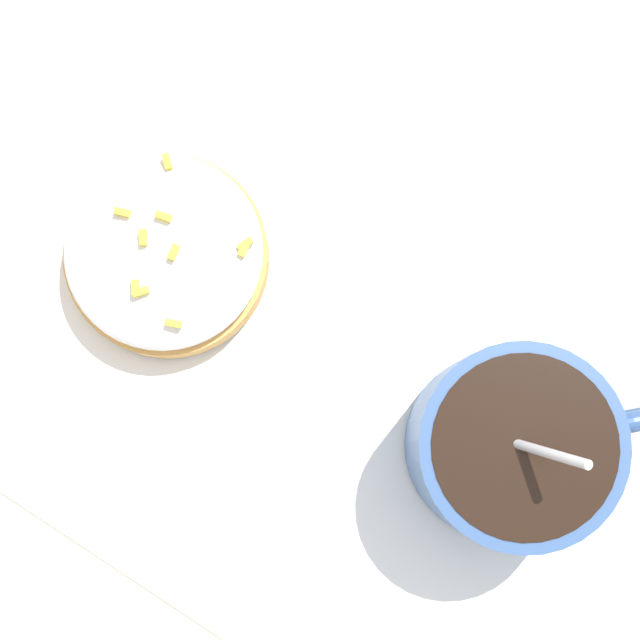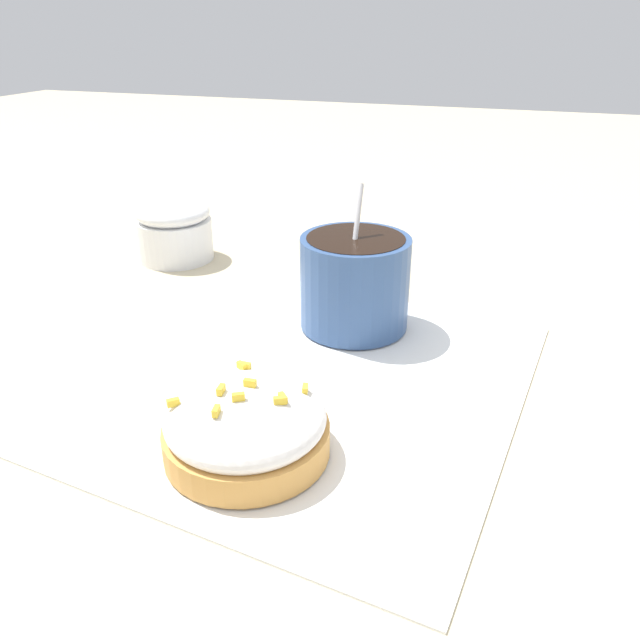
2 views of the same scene
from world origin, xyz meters
name	(u,v)px [view 1 (image 1 of 2)]	position (x,y,z in m)	size (l,w,h in m)	color
ground_plane	(338,341)	(0.00, 0.00, 0.00)	(3.00, 3.00, 0.00)	#C6B793
paper_napkin	(338,341)	(0.00, 0.00, 0.00)	(0.34, 0.33, 0.00)	white
coffee_cup	(514,446)	(-0.09, 0.01, 0.04)	(0.10, 0.09, 0.11)	#335184
frosted_pastry	(167,250)	(0.09, 0.00, 0.02)	(0.10, 0.10, 0.04)	#D19347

